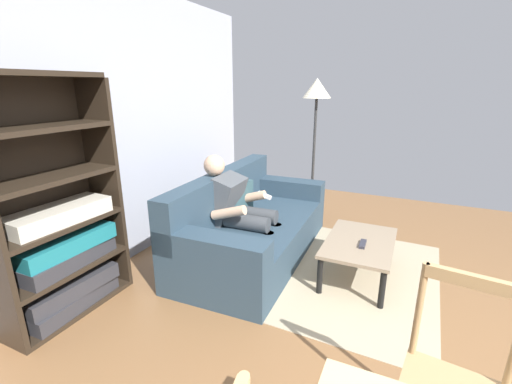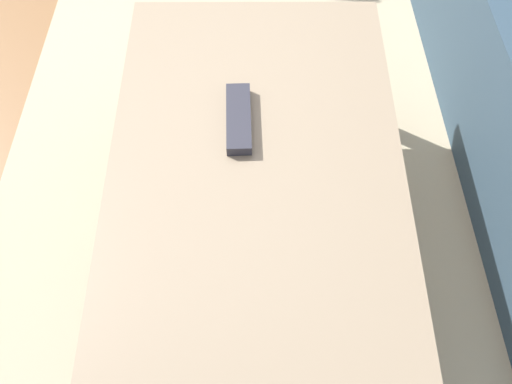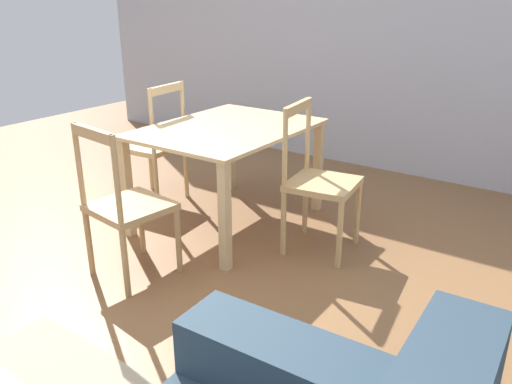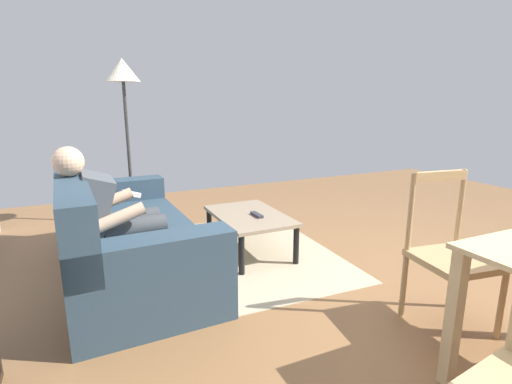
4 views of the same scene
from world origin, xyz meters
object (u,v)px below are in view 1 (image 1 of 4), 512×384
couch (250,226)px  person_lounging (238,208)px  tv_remote (363,244)px  coffee_table (359,246)px  bookshelf (57,230)px  floor_lamp (316,102)px

couch → person_lounging: (-0.15, 0.06, 0.24)m
tv_remote → coffee_table: bearing=-68.0°
bookshelf → floor_lamp: 3.19m
bookshelf → floor_lamp: (2.85, -1.16, 0.84)m
tv_remote → floor_lamp: size_ratio=0.09×
coffee_table → floor_lamp: floor_lamp is taller
tv_remote → bookshelf: (-1.38, 2.05, 0.31)m
couch → tv_remote: bearing=-94.5°
tv_remote → bookshelf: size_ratio=0.09×
bookshelf → floor_lamp: bearing=-22.2°
couch → coffee_table: 1.12m
floor_lamp → person_lounging: bearing=167.8°
bookshelf → coffee_table: bearing=-54.1°
bookshelf → floor_lamp: size_ratio=1.00×
person_lounging → tv_remote: size_ratio=6.28×
coffee_table → bookshelf: bearing=125.9°
tv_remote → floor_lamp: floor_lamp is taller
person_lounging → floor_lamp: (1.53, -0.33, 0.97)m
person_lounging → coffee_table: bearing=-83.3°
coffee_table → tv_remote: (-0.08, -0.04, 0.06)m
coffee_table → bookshelf: bookshelf is taller
person_lounging → coffee_table: size_ratio=1.18×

